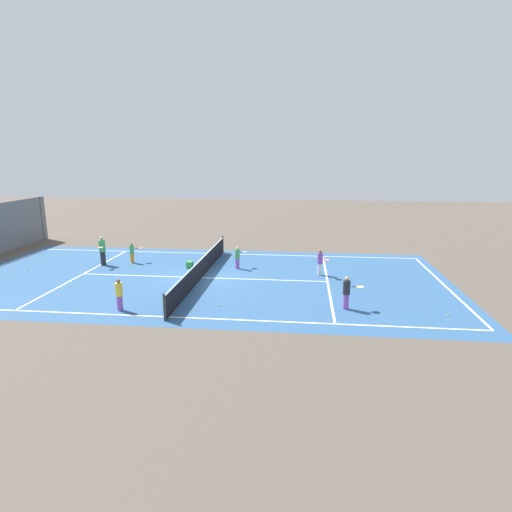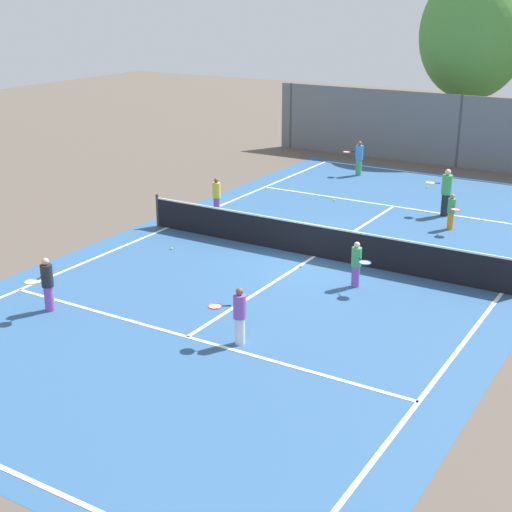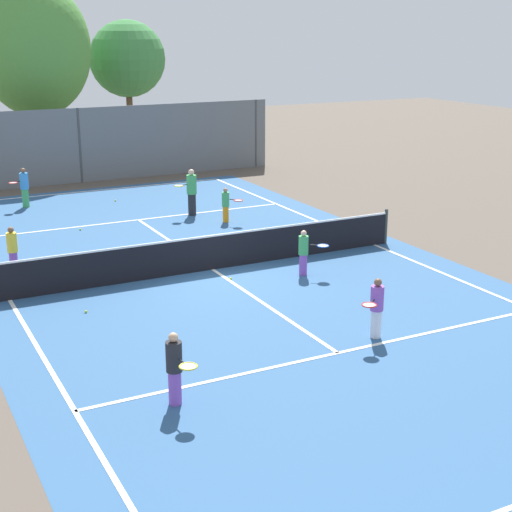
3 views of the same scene
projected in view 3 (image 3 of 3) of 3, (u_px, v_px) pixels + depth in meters
ground_plane at (213, 270)px, 21.29m from camera, size 80.00×80.00×0.00m
court_surface at (213, 269)px, 21.29m from camera, size 13.00×25.00×0.01m
tennis_net at (212, 252)px, 21.15m from camera, size 11.90×0.10×1.10m
perimeter_fence at (80, 146)px, 32.77m from camera, size 18.00×0.12×3.20m
tree_0 at (34, 49)px, 34.51m from camera, size 5.11×4.64×8.62m
tree_1 at (127, 59)px, 38.74m from camera, size 3.86×3.86×6.87m
player_0 at (226, 204)px, 26.29m from camera, size 0.63×0.81×1.20m
player_1 at (24, 187)px, 28.44m from camera, size 0.84×0.71×1.48m
player_2 at (304, 252)px, 20.65m from camera, size 0.76×0.73×1.26m
player_3 at (13, 250)px, 20.78m from camera, size 0.28×0.28×1.32m
player_4 at (191, 192)px, 27.19m from camera, size 0.94×0.55×1.67m
player_5 at (376, 307)px, 16.44m from camera, size 0.81×0.70×1.35m
player_6 at (175, 368)px, 13.50m from camera, size 0.38×0.87×1.38m
ball_crate at (255, 245)px, 23.02m from camera, size 0.39×0.32×0.43m
tennis_ball_1 at (115, 201)px, 29.59m from camera, size 0.07×0.07×0.07m
tennis_ball_2 at (231, 279)px, 20.43m from camera, size 0.07×0.07×0.07m
tennis_ball_3 at (86, 312)px, 18.06m from camera, size 0.07×0.07×0.07m
tennis_ball_4 at (80, 229)px, 25.39m from camera, size 0.07×0.07×0.07m
tennis_ball_5 at (138, 264)px, 21.72m from camera, size 0.07×0.07×0.07m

